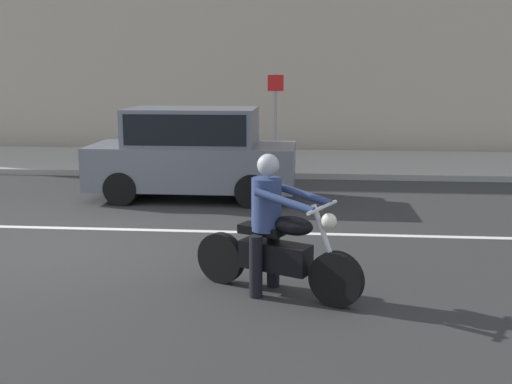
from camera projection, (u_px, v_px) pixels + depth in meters
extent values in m
plane|color=#2B2B2B|center=(68.00, 244.00, 8.97)|extent=(80.00, 80.00, 0.00)
cube|color=#99968E|center=(181.00, 161.00, 16.77)|extent=(40.00, 4.40, 0.14)
cube|color=silver|center=(65.00, 228.00, 9.88)|extent=(18.00, 0.14, 0.01)
cylinder|color=black|center=(336.00, 279.00, 6.55)|extent=(0.60, 0.37, 0.61)
cylinder|color=black|center=(221.00, 258.00, 7.31)|extent=(0.60, 0.37, 0.61)
cylinder|color=silver|center=(327.00, 243.00, 6.54)|extent=(0.37, 0.22, 0.83)
cube|color=black|center=(275.00, 256.00, 6.90)|extent=(0.86, 0.61, 0.32)
ellipsoid|color=black|center=(293.00, 226.00, 6.72)|extent=(0.54, 0.42, 0.22)
cube|color=black|center=(262.00, 230.00, 6.94)|extent=(0.57, 0.44, 0.10)
cylinder|color=silver|center=(322.00, 207.00, 6.49)|extent=(0.34, 0.65, 0.04)
sphere|color=silver|center=(329.00, 221.00, 6.48)|extent=(0.17, 0.17, 0.17)
cylinder|color=silver|center=(260.00, 259.00, 7.21)|extent=(0.66, 0.37, 0.07)
cylinder|color=black|center=(256.00, 266.00, 6.82)|extent=(0.20, 0.20, 0.72)
cylinder|color=black|center=(273.00, 257.00, 7.16)|extent=(0.20, 0.20, 0.72)
cylinder|color=navy|center=(266.00, 204.00, 6.85)|extent=(0.45, 0.45, 0.60)
cylinder|color=navy|center=(284.00, 201.00, 6.47)|extent=(0.67, 0.39, 0.22)
cylinder|color=navy|center=(303.00, 194.00, 6.84)|extent=(0.67, 0.39, 0.22)
sphere|color=tan|center=(268.00, 168.00, 6.75)|extent=(0.20, 0.20, 0.20)
sphere|color=#B7B7BC|center=(268.00, 165.00, 6.75)|extent=(0.25, 0.25, 0.25)
cube|color=slate|center=(193.00, 166.00, 12.10)|extent=(4.03, 1.70, 0.84)
cube|color=slate|center=(192.00, 126.00, 11.95)|extent=(2.50, 1.56, 0.72)
cube|color=black|center=(192.00, 126.00, 11.95)|extent=(2.30, 1.59, 0.58)
cylinder|color=black|center=(256.00, 183.00, 12.06)|extent=(0.64, 1.76, 0.64)
cylinder|color=black|center=(132.00, 181.00, 12.28)|extent=(0.64, 1.76, 0.64)
cylinder|color=gray|center=(275.00, 116.00, 16.99)|extent=(0.08, 0.08, 2.29)
cube|color=red|center=(276.00, 83.00, 16.79)|extent=(0.44, 0.03, 0.44)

